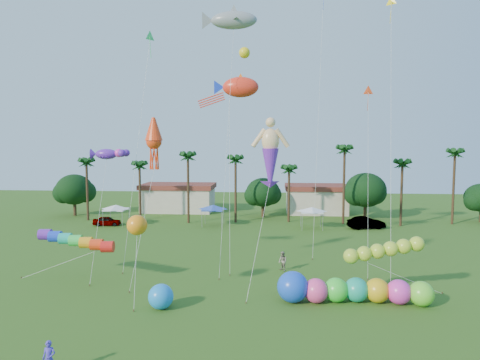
# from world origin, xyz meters

# --- Properties ---
(ground) EXTENTS (160.00, 160.00, 0.00)m
(ground) POSITION_xyz_m (0.00, 0.00, 0.00)
(ground) COLOR #285116
(ground) RESTS_ON ground
(tree_line) EXTENTS (69.46, 8.91, 11.00)m
(tree_line) POSITION_xyz_m (3.57, 44.00, 4.28)
(tree_line) COLOR #3A2819
(tree_line) RESTS_ON ground
(buildings_row) EXTENTS (35.00, 7.00, 4.00)m
(buildings_row) POSITION_xyz_m (-3.09, 50.00, 2.00)
(buildings_row) COLOR beige
(buildings_row) RESTS_ON ground
(tent_row) EXTENTS (31.00, 4.00, 0.60)m
(tent_row) POSITION_xyz_m (-6.00, 36.33, 2.75)
(tent_row) COLOR white
(tent_row) RESTS_ON ground
(car_a) EXTENTS (4.08, 2.01, 1.34)m
(car_a) POSITION_xyz_m (-21.38, 36.00, 0.67)
(car_a) COLOR #4C4C54
(car_a) RESTS_ON ground
(car_b) EXTENTS (5.35, 2.85, 1.67)m
(car_b) POSITION_xyz_m (15.64, 36.59, 0.84)
(car_b) COLOR #4C4C54
(car_b) RESTS_ON ground
(spectator_a) EXTENTS (0.70, 0.50, 1.81)m
(spectator_a) POSITION_xyz_m (-8.79, -3.28, 0.90)
(spectator_a) COLOR #4638C4
(spectator_a) RESTS_ON ground
(spectator_b) EXTENTS (1.08, 1.12, 1.82)m
(spectator_b) POSITION_xyz_m (3.55, 15.73, 0.91)
(spectator_b) COLOR gray
(spectator_b) RESTS_ON ground
(caterpillar_inflatable) EXTENTS (11.46, 2.55, 2.34)m
(caterpillar_inflatable) POSITION_xyz_m (8.23, 8.07, 0.98)
(caterpillar_inflatable) COLOR #FE4292
(caterpillar_inflatable) RESTS_ON ground
(blue_ball) EXTENTS (1.82, 1.82, 1.82)m
(blue_ball) POSITION_xyz_m (-5.39, 5.83, 0.91)
(blue_ball) COLOR #1A85EA
(blue_ball) RESTS_ON ground
(rainbow_tube) EXTENTS (10.20, 1.93, 3.77)m
(rainbow_tube) POSITION_xyz_m (-12.92, 10.59, 3.28)
(rainbow_tube) COLOR red
(rainbow_tube) RESTS_ON ground
(green_worm) EXTENTS (10.64, 2.38, 3.95)m
(green_worm) POSITION_xyz_m (8.61, 9.22, 3.25)
(green_worm) COLOR #ACCF2E
(green_worm) RESTS_ON ground
(orange_ball_kite) EXTENTS (1.56, 2.72, 6.61)m
(orange_ball_kite) POSITION_xyz_m (-7.43, 7.07, 5.84)
(orange_ball_kite) COLOR orange
(orange_ball_kite) RESTS_ON ground
(merman_kite) EXTENTS (3.07, 5.23, 13.48)m
(merman_kite) POSITION_xyz_m (2.37, 11.45, 10.73)
(merman_kite) COLOR #F7C68C
(merman_kite) RESTS_ON ground
(fish_kite) EXTENTS (5.36, 5.68, 18.44)m
(fish_kite) POSITION_xyz_m (-0.61, 18.54, 17.33)
(fish_kite) COLOR #FB311B
(fish_kite) RESTS_ON ground
(shark_kite) EXTENTS (6.21, 7.47, 24.75)m
(shark_kite) POSITION_xyz_m (-1.25, 18.53, 23.68)
(shark_kite) COLOR gray
(shark_kite) RESTS_ON ground
(squid_kite) EXTENTS (2.13, 3.97, 14.16)m
(squid_kite) POSITION_xyz_m (-7.46, 12.03, 12.04)
(squid_kite) COLOR #FF3F14
(squid_kite) RESTS_ON ground
(lobster_kite) EXTENTS (3.56, 5.78, 11.60)m
(lobster_kite) POSITION_xyz_m (-12.76, 14.92, 10.90)
(lobster_kite) COLOR #6023B2
(lobster_kite) RESTS_ON ground
(delta_kite_red) EXTENTS (1.20, 4.77, 17.34)m
(delta_kite_red) POSITION_xyz_m (11.49, 18.03, 16.43)
(delta_kite_red) COLOR #E54419
(delta_kite_red) RESTS_ON ground
(delta_kite_yellow) EXTENTS (1.20, 5.40, 24.11)m
(delta_kite_yellow) POSITION_xyz_m (12.23, 13.64, 22.85)
(delta_kite_yellow) COLOR yellow
(delta_kite_yellow) RESTS_ON ground
(delta_kite_green) EXTENTS (2.02, 5.55, 22.91)m
(delta_kite_green) POSITION_xyz_m (-9.53, 18.45, 21.86)
(delta_kite_green) COLOR #37ED6C
(delta_kite_green) RESTS_ON ground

